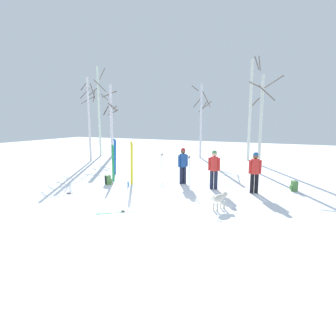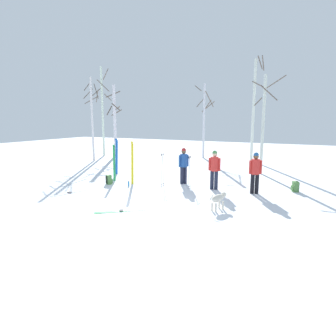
# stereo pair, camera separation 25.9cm
# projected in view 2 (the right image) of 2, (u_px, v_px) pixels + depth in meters

# --- Properties ---
(ground_plane) EXTENTS (60.00, 60.00, 0.00)m
(ground_plane) POSITION_uv_depth(u_px,v_px,m) (132.00, 208.00, 9.87)
(ground_plane) COLOR white
(person_0) EXTENTS (0.49, 0.34, 1.72)m
(person_0) POSITION_uv_depth(u_px,v_px,m) (255.00, 170.00, 11.57)
(person_0) COLOR black
(person_0) RESTS_ON ground_plane
(person_1) EXTENTS (0.52, 0.34, 1.72)m
(person_1) POSITION_uv_depth(u_px,v_px,m) (214.00, 167.00, 12.30)
(person_1) COLOR #1E2338
(person_1) RESTS_ON ground_plane
(person_2) EXTENTS (0.35, 0.44, 1.72)m
(person_2) POSITION_uv_depth(u_px,v_px,m) (184.00, 163.00, 13.35)
(person_2) COLOR #1E2338
(person_2) RESTS_ON ground_plane
(dog) EXTENTS (0.42, 0.85, 0.57)m
(dog) POSITION_uv_depth(u_px,v_px,m) (218.00, 199.00, 9.59)
(dog) COLOR beige
(dog) RESTS_ON ground_plane
(ski_pair_planted_0) EXTENTS (0.05, 0.15, 1.81)m
(ski_pair_planted_0) POSITION_uv_depth(u_px,v_px,m) (114.00, 163.00, 14.04)
(ski_pair_planted_0) COLOR green
(ski_pair_planted_0) RESTS_ON ground_plane
(ski_pair_planted_1) EXTENTS (0.18, 0.04, 2.03)m
(ski_pair_planted_1) POSITION_uv_depth(u_px,v_px,m) (132.00, 163.00, 13.27)
(ski_pair_planted_1) COLOR yellow
(ski_pair_planted_1) RESTS_ON ground_plane
(ski_pair_planted_2) EXTENTS (0.17, 0.14, 1.99)m
(ski_pair_planted_2) POSITION_uv_depth(u_px,v_px,m) (117.00, 157.00, 15.76)
(ski_pair_planted_2) COLOR blue
(ski_pair_planted_2) RESTS_ON ground_plane
(ski_pair_lying_0) EXTENTS (0.63, 1.65, 0.05)m
(ski_pair_lying_0) POSITION_uv_depth(u_px,v_px,m) (70.00, 193.00, 11.82)
(ski_pair_lying_0) COLOR white
(ski_pair_lying_0) RESTS_ON ground_plane
(ski_pair_lying_1) EXTENTS (1.52, 1.34, 0.05)m
(ski_pair_lying_1) POSITION_uv_depth(u_px,v_px,m) (123.00, 211.00, 9.50)
(ski_pair_lying_1) COLOR green
(ski_pair_lying_1) RESTS_ON ground_plane
(ski_poles_0) EXTENTS (0.07, 0.23, 1.44)m
(ski_poles_0) POSITION_uv_depth(u_px,v_px,m) (189.00, 171.00, 12.57)
(ski_poles_0) COLOR #B2B2BC
(ski_poles_0) RESTS_ON ground_plane
(ski_poles_1) EXTENTS (0.07, 0.25, 1.50)m
(ski_poles_1) POSITION_uv_depth(u_px,v_px,m) (162.00, 169.00, 13.05)
(ski_poles_1) COLOR #B2B2BC
(ski_poles_1) RESTS_ON ground_plane
(backpack_0) EXTENTS (0.33, 0.34, 0.44)m
(backpack_0) POSITION_uv_depth(u_px,v_px,m) (109.00, 180.00, 13.43)
(backpack_0) COLOR #4C7F3F
(backpack_0) RESTS_ON ground_plane
(backpack_1) EXTENTS (0.34, 0.32, 0.44)m
(backpack_1) POSITION_uv_depth(u_px,v_px,m) (295.00, 187.00, 12.01)
(backpack_1) COLOR #4C7F3F
(backpack_1) RESTS_ON ground_plane
(water_bottle_0) EXTENTS (0.07, 0.07, 0.25)m
(water_bottle_0) POSITION_uv_depth(u_px,v_px,m) (129.00, 184.00, 13.01)
(water_bottle_0) COLOR #1E72BF
(water_bottle_0) RESTS_ON ground_plane
(birch_tree_0) EXTENTS (1.39, 1.35, 7.21)m
(birch_tree_0) POSITION_uv_depth(u_px,v_px,m) (102.00, 110.00, 23.34)
(birch_tree_0) COLOR silver
(birch_tree_0) RESTS_ON ground_plane
(birch_tree_1) EXTENTS (1.41, 1.45, 5.81)m
(birch_tree_1) POSITION_uv_depth(u_px,v_px,m) (115.00, 119.00, 23.48)
(birch_tree_1) COLOR silver
(birch_tree_1) RESTS_ON ground_plane
(birch_tree_2) EXTENTS (1.35, 1.04, 5.97)m
(birch_tree_2) POSITION_uv_depth(u_px,v_px,m) (92.00, 118.00, 20.41)
(birch_tree_2) COLOR silver
(birch_tree_2) RESTS_ON ground_plane
(birch_tree_3) EXTENTS (1.51, 1.52, 5.72)m
(birch_tree_3) POSITION_uv_depth(u_px,v_px,m) (204.00, 119.00, 22.16)
(birch_tree_3) COLOR silver
(birch_tree_3) RESTS_ON ground_plane
(birch_tree_4) EXTENTS (0.78, 1.20, 7.33)m
(birch_tree_4) POSITION_uv_depth(u_px,v_px,m) (254.00, 109.00, 20.40)
(birch_tree_4) COLOR silver
(birch_tree_4) RESTS_ON ground_plane
(birch_tree_5) EXTENTS (1.53, 1.74, 5.40)m
(birch_tree_5) POSITION_uv_depth(u_px,v_px,m) (263.00, 123.00, 15.59)
(birch_tree_5) COLOR silver
(birch_tree_5) RESTS_ON ground_plane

